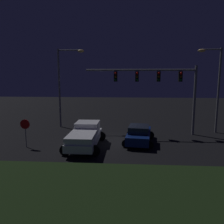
% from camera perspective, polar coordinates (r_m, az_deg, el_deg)
% --- Properties ---
extents(ground_plane, '(80.00, 80.00, 0.00)m').
position_cam_1_polar(ground_plane, '(19.75, 2.28, -7.23)').
color(ground_plane, black).
extents(grass_median, '(25.90, 7.03, 0.10)m').
position_cam_1_polar(grass_median, '(11.37, 0.86, -19.82)').
color(grass_median, black).
rests_on(grass_median, ground_plane).
extents(pickup_truck, '(2.88, 5.41, 1.80)m').
position_cam_1_polar(pickup_truck, '(17.94, -6.76, -5.65)').
color(pickup_truck, silver).
rests_on(pickup_truck, ground_plane).
extents(car_sedan, '(2.84, 4.59, 1.51)m').
position_cam_1_polar(car_sedan, '(19.04, 6.84, -5.60)').
color(car_sedan, navy).
rests_on(car_sedan, ground_plane).
extents(traffic_signal_gantry, '(10.32, 0.56, 6.50)m').
position_cam_1_polar(traffic_signal_gantry, '(21.67, 11.73, 7.53)').
color(traffic_signal_gantry, slate).
rests_on(traffic_signal_gantry, ground_plane).
extents(street_lamp_left, '(2.88, 0.44, 8.36)m').
position_cam_1_polar(street_lamp_left, '(24.85, -11.95, 8.26)').
color(street_lamp_left, slate).
rests_on(street_lamp_left, ground_plane).
extents(street_lamp_right, '(2.26, 0.44, 8.17)m').
position_cam_1_polar(street_lamp_right, '(23.93, 24.50, 7.24)').
color(street_lamp_right, slate).
rests_on(street_lamp_right, ground_plane).
extents(stop_sign, '(0.76, 0.08, 2.23)m').
position_cam_1_polar(stop_sign, '(18.82, -21.08, -3.75)').
color(stop_sign, slate).
rests_on(stop_sign, ground_plane).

